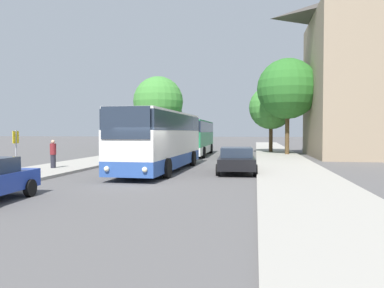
{
  "coord_description": "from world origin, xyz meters",
  "views": [
    {
      "loc": [
        4.94,
        -16.68,
        2.32
      ],
      "look_at": [
        0.57,
        8.93,
        1.45
      ],
      "focal_mm": 35.0,
      "sensor_mm": 36.0,
      "label": 1
    }
  ],
  "objects_px": {
    "parked_car_right_near": "(236,160)",
    "pedestrian_waiting_near": "(53,154)",
    "bus_front": "(161,140)",
    "bus_stop_sign": "(16,147)",
    "tree_left_near": "(159,111)",
    "tree_right_near": "(288,89)",
    "tree_right_mid": "(271,108)",
    "tree_left_far": "(158,102)",
    "bus_middle": "(195,137)"
  },
  "relations": [
    {
      "from": "bus_front",
      "to": "bus_stop_sign",
      "type": "distance_m",
      "value": 7.82
    },
    {
      "from": "bus_stop_sign",
      "to": "tree_right_near",
      "type": "distance_m",
      "value": 25.41
    },
    {
      "from": "parked_car_right_near",
      "to": "pedestrian_waiting_near",
      "type": "distance_m",
      "value": 10.86
    },
    {
      "from": "tree_right_mid",
      "to": "tree_left_far",
      "type": "bearing_deg",
      "value": 179.8
    },
    {
      "from": "parked_car_right_near",
      "to": "pedestrian_waiting_near",
      "type": "xyz_separation_m",
      "value": [
        -10.85,
        -0.46,
        0.24
      ]
    },
    {
      "from": "pedestrian_waiting_near",
      "to": "tree_right_near",
      "type": "height_order",
      "value": "tree_right_near"
    },
    {
      "from": "tree_left_near",
      "to": "tree_right_near",
      "type": "bearing_deg",
      "value": -37.1
    },
    {
      "from": "parked_car_right_near",
      "to": "tree_right_mid",
      "type": "bearing_deg",
      "value": -100.56
    },
    {
      "from": "pedestrian_waiting_near",
      "to": "bus_middle",
      "type": "bearing_deg",
      "value": -74.51
    },
    {
      "from": "bus_front",
      "to": "bus_stop_sign",
      "type": "relative_size",
      "value": 5.28
    },
    {
      "from": "bus_stop_sign",
      "to": "pedestrian_waiting_near",
      "type": "distance_m",
      "value": 4.04
    },
    {
      "from": "parked_car_right_near",
      "to": "tree_right_mid",
      "type": "distance_m",
      "value": 20.71
    },
    {
      "from": "bus_front",
      "to": "tree_right_near",
      "type": "bearing_deg",
      "value": 62.02
    },
    {
      "from": "pedestrian_waiting_near",
      "to": "tree_right_near",
      "type": "xyz_separation_m",
      "value": [
        14.87,
        16.3,
        5.4
      ]
    },
    {
      "from": "pedestrian_waiting_near",
      "to": "bus_front",
      "type": "bearing_deg",
      "value": -133.81
    },
    {
      "from": "tree_right_near",
      "to": "tree_right_mid",
      "type": "bearing_deg",
      "value": 107.7
    },
    {
      "from": "bus_middle",
      "to": "tree_right_near",
      "type": "bearing_deg",
      "value": 4.85
    },
    {
      "from": "bus_front",
      "to": "tree_left_far",
      "type": "height_order",
      "value": "tree_left_far"
    },
    {
      "from": "tree_left_far",
      "to": "tree_right_near",
      "type": "xyz_separation_m",
      "value": [
        13.86,
        -4.32,
        0.68
      ]
    },
    {
      "from": "bus_stop_sign",
      "to": "pedestrian_waiting_near",
      "type": "height_order",
      "value": "bus_stop_sign"
    },
    {
      "from": "bus_stop_sign",
      "to": "pedestrian_waiting_near",
      "type": "relative_size",
      "value": 1.34
    },
    {
      "from": "bus_front",
      "to": "parked_car_right_near",
      "type": "relative_size",
      "value": 2.56
    },
    {
      "from": "tree_left_near",
      "to": "tree_right_near",
      "type": "relative_size",
      "value": 0.87
    },
    {
      "from": "bus_stop_sign",
      "to": "tree_left_near",
      "type": "relative_size",
      "value": 0.28
    },
    {
      "from": "bus_stop_sign",
      "to": "tree_left_far",
      "type": "relative_size",
      "value": 0.27
    },
    {
      "from": "tree_left_near",
      "to": "tree_right_mid",
      "type": "relative_size",
      "value": 1.11
    },
    {
      "from": "bus_middle",
      "to": "tree_right_near",
      "type": "xyz_separation_m",
      "value": [
        8.77,
        0.96,
        4.61
      ]
    },
    {
      "from": "parked_car_right_near",
      "to": "tree_left_near",
      "type": "height_order",
      "value": "tree_left_near"
    },
    {
      "from": "parked_car_right_near",
      "to": "tree_right_mid",
      "type": "height_order",
      "value": "tree_right_mid"
    },
    {
      "from": "tree_left_near",
      "to": "tree_right_near",
      "type": "distance_m",
      "value": 19.76
    },
    {
      "from": "bus_stop_sign",
      "to": "tree_right_mid",
      "type": "bearing_deg",
      "value": 61.83
    },
    {
      "from": "tree_right_near",
      "to": "tree_right_mid",
      "type": "relative_size",
      "value": 1.29
    },
    {
      "from": "bus_stop_sign",
      "to": "tree_left_near",
      "type": "height_order",
      "value": "tree_left_near"
    },
    {
      "from": "bus_front",
      "to": "tree_right_mid",
      "type": "height_order",
      "value": "tree_right_mid"
    },
    {
      "from": "bus_stop_sign",
      "to": "tree_right_mid",
      "type": "xyz_separation_m",
      "value": [
        13.15,
        24.56,
        3.35
      ]
    },
    {
      "from": "pedestrian_waiting_near",
      "to": "tree_left_far",
      "type": "relative_size",
      "value": 0.2
    },
    {
      "from": "bus_front",
      "to": "pedestrian_waiting_near",
      "type": "distance_m",
      "value": 6.5
    },
    {
      "from": "tree_left_near",
      "to": "tree_left_far",
      "type": "distance_m",
      "value": 7.83
    },
    {
      "from": "bus_front",
      "to": "bus_middle",
      "type": "height_order",
      "value": "bus_front"
    },
    {
      "from": "pedestrian_waiting_near",
      "to": "tree_right_mid",
      "type": "distance_m",
      "value": 24.92
    },
    {
      "from": "pedestrian_waiting_near",
      "to": "tree_left_near",
      "type": "height_order",
      "value": "tree_left_near"
    },
    {
      "from": "tree_right_near",
      "to": "tree_right_mid",
      "type": "xyz_separation_m",
      "value": [
        -1.36,
        4.27,
        -1.49
      ]
    },
    {
      "from": "bus_front",
      "to": "tree_right_near",
      "type": "distance_m",
      "value": 18.07
    },
    {
      "from": "pedestrian_waiting_near",
      "to": "tree_left_far",
      "type": "bearing_deg",
      "value": -55.63
    },
    {
      "from": "bus_front",
      "to": "parked_car_right_near",
      "type": "height_order",
      "value": "bus_front"
    },
    {
      "from": "tree_left_near",
      "to": "tree_right_mid",
      "type": "distance_m",
      "value": 16.25
    },
    {
      "from": "tree_left_near",
      "to": "tree_left_far",
      "type": "height_order",
      "value": "tree_left_far"
    },
    {
      "from": "bus_stop_sign",
      "to": "bus_middle",
      "type": "bearing_deg",
      "value": 73.45
    },
    {
      "from": "bus_middle",
      "to": "parked_car_right_near",
      "type": "relative_size",
      "value": 2.56
    },
    {
      "from": "tree_right_near",
      "to": "tree_right_mid",
      "type": "height_order",
      "value": "tree_right_near"
    }
  ]
}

